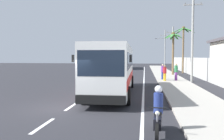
{
  "coord_description": "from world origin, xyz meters",
  "views": [
    {
      "loc": [
        3.85,
        -10.94,
        2.64
      ],
      "look_at": [
        1.53,
        5.04,
        1.7
      ],
      "focal_mm": 36.23,
      "sensor_mm": 36.0,
      "label": 1
    }
  ],
  "objects_px": {
    "pedestrian_far_walk": "(176,72)",
    "palm_nearest": "(183,39)",
    "pedestrian_near_kerb": "(163,71)",
    "utility_pole_mid": "(192,36)",
    "motorcycle_beside_bus": "(158,115)",
    "coach_bus_far_lane": "(120,60)",
    "coach_bus_foreground": "(113,67)",
    "pedestrian_midwalk": "(165,73)",
    "utility_pole_distant": "(165,47)",
    "utility_pole_far": "(173,48)",
    "palm_second": "(173,44)"
  },
  "relations": [
    {
      "from": "pedestrian_far_walk",
      "to": "palm_nearest",
      "type": "height_order",
      "value": "palm_nearest"
    },
    {
      "from": "pedestrian_midwalk",
      "to": "palm_second",
      "type": "relative_size",
      "value": 0.27
    },
    {
      "from": "coach_bus_far_lane",
      "to": "pedestrian_far_walk",
      "type": "height_order",
      "value": "coach_bus_far_lane"
    },
    {
      "from": "coach_bus_far_lane",
      "to": "utility_pole_far",
      "type": "distance_m",
      "value": 14.03
    },
    {
      "from": "utility_pole_distant",
      "to": "palm_second",
      "type": "distance_m",
      "value": 25.95
    },
    {
      "from": "coach_bus_far_lane",
      "to": "pedestrian_near_kerb",
      "type": "height_order",
      "value": "coach_bus_far_lane"
    },
    {
      "from": "coach_bus_far_lane",
      "to": "palm_nearest",
      "type": "height_order",
      "value": "palm_nearest"
    },
    {
      "from": "coach_bus_foreground",
      "to": "pedestrian_near_kerb",
      "type": "xyz_separation_m",
      "value": [
        4.22,
        9.56,
        -0.89
      ]
    },
    {
      "from": "palm_nearest",
      "to": "utility_pole_distant",
      "type": "bearing_deg",
      "value": 93.21
    },
    {
      "from": "pedestrian_midwalk",
      "to": "utility_pole_far",
      "type": "height_order",
      "value": "utility_pole_far"
    },
    {
      "from": "pedestrian_midwalk",
      "to": "palm_second",
      "type": "xyz_separation_m",
      "value": [
        1.84,
        8.54,
        3.45
      ]
    },
    {
      "from": "motorcycle_beside_bus",
      "to": "palm_nearest",
      "type": "bearing_deg",
      "value": 79.38
    },
    {
      "from": "coach_bus_far_lane",
      "to": "utility_pole_mid",
      "type": "xyz_separation_m",
      "value": [
        10.43,
        -26.08,
        2.83
      ]
    },
    {
      "from": "coach_bus_far_lane",
      "to": "utility_pole_distant",
      "type": "relative_size",
      "value": 1.26
    },
    {
      "from": "utility_pole_far",
      "to": "pedestrian_far_walk",
      "type": "bearing_deg",
      "value": -95.45
    },
    {
      "from": "motorcycle_beside_bus",
      "to": "palm_second",
      "type": "distance_m",
      "value": 25.53
    },
    {
      "from": "utility_pole_mid",
      "to": "palm_nearest",
      "type": "bearing_deg",
      "value": 84.76
    },
    {
      "from": "pedestrian_midwalk",
      "to": "utility_pole_distant",
      "type": "bearing_deg",
      "value": -39.68
    },
    {
      "from": "pedestrian_near_kerb",
      "to": "utility_pole_mid",
      "type": "bearing_deg",
      "value": 84.86
    },
    {
      "from": "pedestrian_near_kerb",
      "to": "utility_pole_mid",
      "type": "xyz_separation_m",
      "value": [
        2.92,
        -0.96,
        3.8
      ]
    },
    {
      "from": "coach_bus_foreground",
      "to": "utility_pole_distant",
      "type": "xyz_separation_m",
      "value": [
        7.16,
        42.59,
        3.18
      ]
    },
    {
      "from": "coach_bus_foreground",
      "to": "coach_bus_far_lane",
      "type": "relative_size",
      "value": 0.93
    },
    {
      "from": "coach_bus_far_lane",
      "to": "pedestrian_near_kerb",
      "type": "relative_size",
      "value": 7.08
    },
    {
      "from": "coach_bus_foreground",
      "to": "pedestrian_near_kerb",
      "type": "bearing_deg",
      "value": 66.2
    },
    {
      "from": "palm_nearest",
      "to": "utility_pole_far",
      "type": "bearing_deg",
      "value": 106.76
    },
    {
      "from": "coach_bus_far_lane",
      "to": "motorcycle_beside_bus",
      "type": "bearing_deg",
      "value": -82.07
    },
    {
      "from": "coach_bus_foreground",
      "to": "utility_pole_far",
      "type": "bearing_deg",
      "value": 74.38
    },
    {
      "from": "pedestrian_far_walk",
      "to": "pedestrian_midwalk",
      "type": "bearing_deg",
      "value": -113.69
    },
    {
      "from": "pedestrian_far_walk",
      "to": "utility_pole_far",
      "type": "bearing_deg",
      "value": 125.89
    },
    {
      "from": "motorcycle_beside_bus",
      "to": "coach_bus_far_lane",
      "type": "bearing_deg",
      "value": 97.93
    },
    {
      "from": "palm_second",
      "to": "motorcycle_beside_bus",
      "type": "bearing_deg",
      "value": -97.86
    },
    {
      "from": "utility_pole_far",
      "to": "palm_nearest",
      "type": "bearing_deg",
      "value": -73.24
    },
    {
      "from": "coach_bus_far_lane",
      "to": "pedestrian_midwalk",
      "type": "bearing_deg",
      "value": -74.0
    },
    {
      "from": "coach_bus_far_lane",
      "to": "pedestrian_near_kerb",
      "type": "bearing_deg",
      "value": -73.34
    },
    {
      "from": "coach_bus_far_lane",
      "to": "palm_second",
      "type": "height_order",
      "value": "palm_second"
    },
    {
      "from": "utility_pole_mid",
      "to": "palm_second",
      "type": "distance_m",
      "value": 8.13
    },
    {
      "from": "coach_bus_foreground",
      "to": "pedestrian_midwalk",
      "type": "bearing_deg",
      "value": 62.01
    },
    {
      "from": "coach_bus_foreground",
      "to": "utility_pole_distant",
      "type": "relative_size",
      "value": 1.17
    },
    {
      "from": "palm_second",
      "to": "utility_pole_distant",
      "type": "bearing_deg",
      "value": 87.77
    },
    {
      "from": "pedestrian_near_kerb",
      "to": "palm_nearest",
      "type": "relative_size",
      "value": 0.22
    },
    {
      "from": "utility_pole_far",
      "to": "palm_second",
      "type": "bearing_deg",
      "value": -96.42
    },
    {
      "from": "pedestrian_far_walk",
      "to": "utility_pole_far",
      "type": "height_order",
      "value": "utility_pole_far"
    },
    {
      "from": "utility_pole_distant",
      "to": "palm_nearest",
      "type": "bearing_deg",
      "value": -86.79
    },
    {
      "from": "pedestrian_near_kerb",
      "to": "pedestrian_midwalk",
      "type": "height_order",
      "value": "pedestrian_near_kerb"
    },
    {
      "from": "coach_bus_far_lane",
      "to": "coach_bus_foreground",
      "type": "bearing_deg",
      "value": -84.56
    },
    {
      "from": "motorcycle_beside_bus",
      "to": "palm_second",
      "type": "bearing_deg",
      "value": 82.14
    },
    {
      "from": "pedestrian_midwalk",
      "to": "palm_second",
      "type": "bearing_deg",
      "value": -47.09
    },
    {
      "from": "coach_bus_far_lane",
      "to": "palm_second",
      "type": "distance_m",
      "value": 20.49
    },
    {
      "from": "utility_pole_distant",
      "to": "palm_second",
      "type": "bearing_deg",
      "value": -92.23
    },
    {
      "from": "palm_nearest",
      "to": "coach_bus_far_lane",
      "type": "bearing_deg",
      "value": 131.84
    }
  ]
}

